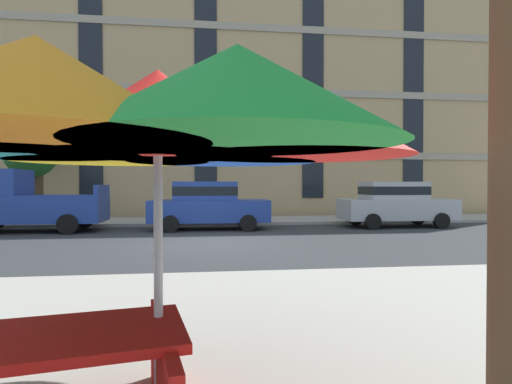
% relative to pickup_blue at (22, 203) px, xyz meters
% --- Properties ---
extents(ground_plane, '(120.00, 120.00, 0.00)m').
position_rel_pickup_blue_xyz_m(ground_plane, '(6.48, -3.70, -1.03)').
color(ground_plane, '#2D3033').
extents(sidewalk_far, '(56.00, 3.60, 0.12)m').
position_rel_pickup_blue_xyz_m(sidewalk_far, '(6.48, 3.10, -0.97)').
color(sidewalk_far, '#9E998E').
rests_on(sidewalk_far, ground).
extents(apartment_building, '(38.35, 12.08, 12.80)m').
position_rel_pickup_blue_xyz_m(apartment_building, '(6.48, 11.29, 5.37)').
color(apartment_building, tan).
rests_on(apartment_building, ground).
extents(pickup_blue, '(5.10, 2.12, 2.20)m').
position_rel_pickup_blue_xyz_m(pickup_blue, '(0.00, 0.00, 0.00)').
color(pickup_blue, navy).
rests_on(pickup_blue, ground).
extents(sedan_blue, '(4.40, 1.98, 1.78)m').
position_rel_pickup_blue_xyz_m(sedan_blue, '(6.50, -0.00, -0.08)').
color(sedan_blue, navy).
rests_on(sedan_blue, ground).
extents(sedan_silver, '(4.40, 1.98, 1.78)m').
position_rel_pickup_blue_xyz_m(sedan_silver, '(13.88, -0.00, -0.08)').
color(sedan_silver, '#A8AAB2').
rests_on(sedan_silver, ground).
extents(street_tree_left, '(2.18, 2.48, 4.63)m').
position_rel_pickup_blue_xyz_m(street_tree_left, '(-0.94, 3.36, 2.24)').
color(street_tree_left, '#4C3823').
rests_on(street_tree_left, ground).
extents(patio_umbrella, '(3.46, 3.21, 2.41)m').
position_rel_pickup_blue_xyz_m(patio_umbrella, '(6.02, -12.70, 1.07)').
color(patio_umbrella, silver).
rests_on(patio_umbrella, ground).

